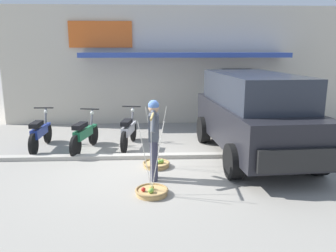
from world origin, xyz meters
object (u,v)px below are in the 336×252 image
object	(u,v)px
motorcycle_second_in_row	(84,135)
motorcycle_third_in_row	(129,131)
fruit_basket_left_side	(156,164)
fruit_vendor	(154,135)
fruit_basket_right_side	(152,191)
motorcycle_nearest_shop	(40,133)
parked_truck	(253,113)

from	to	relation	value
motorcycle_second_in_row	motorcycle_third_in_row	distance (m)	1.22
fruit_basket_left_side	motorcycle_third_in_row	xyz separation A→B (m)	(-0.75, 1.74, 0.38)
motorcycle_third_in_row	motorcycle_second_in_row	bearing A→B (deg)	-162.67
fruit_vendor	fruit_basket_left_side	distance (m)	1.19
motorcycle_third_in_row	fruit_basket_right_side	bearing A→B (deg)	-79.07
motorcycle_nearest_shop	motorcycle_second_in_row	bearing A→B (deg)	-11.01
fruit_vendor	motorcycle_nearest_shop	bearing A→B (deg)	142.31
fruit_vendor	fruit_basket_left_side	xyz separation A→B (m)	(0.06, 0.78, -0.90)
fruit_basket_left_side	fruit_basket_right_side	world-z (taller)	same
fruit_vendor	motorcycle_second_in_row	bearing A→B (deg)	130.79
fruit_vendor	fruit_basket_left_side	bearing A→B (deg)	85.81
fruit_basket_right_side	motorcycle_second_in_row	bearing A→B (deg)	121.54
fruit_vendor	motorcycle_nearest_shop	world-z (taller)	fruit_vendor
fruit_basket_left_side	motorcycle_nearest_shop	distance (m)	3.56
motorcycle_nearest_shop	fruit_basket_right_side	bearing A→B (deg)	-46.23
fruit_basket_right_side	motorcycle_second_in_row	world-z (taller)	fruit_basket_right_side
fruit_basket_left_side	motorcycle_nearest_shop	size ratio (longest dim) A/B	0.80
fruit_vendor	parked_truck	distance (m)	2.96
motorcycle_second_in_row	motorcycle_third_in_row	size ratio (longest dim) A/B	0.99
parked_truck	motorcycle_nearest_shop	bearing A→B (deg)	171.38
fruit_basket_right_side	motorcycle_second_in_row	size ratio (longest dim) A/B	0.81
parked_truck	fruit_vendor	bearing A→B (deg)	-148.62
fruit_vendor	parked_truck	world-z (taller)	parked_truck
fruit_vendor	motorcycle_second_in_row	size ratio (longest dim) A/B	0.94
motorcycle_nearest_shop	parked_truck	world-z (taller)	parked_truck
motorcycle_third_in_row	parked_truck	world-z (taller)	parked_truck
motorcycle_nearest_shop	fruit_vendor	bearing A→B (deg)	-37.69
fruit_basket_right_side	parked_truck	world-z (taller)	parked_truck
motorcycle_third_in_row	fruit_basket_left_side	bearing A→B (deg)	-66.67
fruit_basket_right_side	motorcycle_nearest_shop	bearing A→B (deg)	133.77
motorcycle_third_in_row	parked_truck	distance (m)	3.43
fruit_basket_left_side	fruit_vendor	bearing A→B (deg)	-94.19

